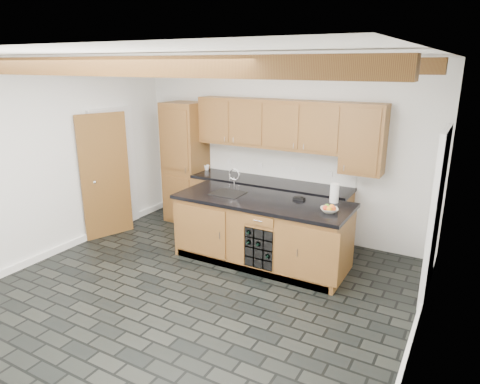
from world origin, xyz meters
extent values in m
plane|color=black|center=(0.00, 0.00, 0.00)|extent=(5.00, 5.00, 0.00)
plane|color=white|center=(0.00, 2.50, 1.40)|extent=(5.00, 0.00, 5.00)
plane|color=white|center=(-2.50, 0.00, 1.40)|extent=(0.00, 5.00, 5.00)
plane|color=white|center=(2.50, 0.00, 1.40)|extent=(0.00, 5.00, 5.00)
plane|color=white|center=(0.00, 0.00, 2.80)|extent=(5.00, 5.00, 0.00)
cube|color=#513515|center=(0.00, -1.20, 2.70)|extent=(4.90, 0.15, 0.15)
cube|color=#513515|center=(0.00, 0.60, 2.70)|extent=(4.90, 0.15, 0.15)
cube|color=white|center=(-2.48, 0.00, 0.05)|extent=(0.04, 5.00, 0.10)
cube|color=white|center=(2.48, 0.00, 0.05)|extent=(0.04, 5.00, 0.10)
cube|color=white|center=(-2.47, 1.30, 1.02)|extent=(0.06, 0.94, 2.04)
cube|color=brown|center=(-2.32, 0.95, 1.00)|extent=(0.31, 0.77, 2.00)
cube|color=white|center=(2.47, 1.50, 1.02)|extent=(0.06, 0.98, 2.04)
cube|color=black|center=(2.50, 1.50, 1.00)|extent=(0.02, 0.86, 1.96)
cube|color=brown|center=(-1.65, 2.20, 1.05)|extent=(0.65, 0.60, 2.10)
cube|color=brown|center=(-0.02, 2.20, 0.44)|extent=(2.60, 0.60, 0.88)
cube|color=black|center=(-0.02, 2.20, 0.91)|extent=(2.64, 0.62, 0.05)
cube|color=white|center=(-0.02, 2.49, 1.19)|extent=(2.60, 0.02, 0.52)
cube|color=brown|center=(-0.12, 2.33, 1.83)|extent=(2.40, 0.35, 0.75)
cube|color=brown|center=(1.38, 2.33, 1.70)|extent=(0.60, 0.35, 1.00)
cube|color=brown|center=(0.30, 1.30, 0.44)|extent=(2.40, 0.90, 0.88)
cube|color=black|center=(0.30, 1.30, 0.91)|extent=(2.46, 0.96, 0.05)
cube|color=brown|center=(-0.42, 0.84, 0.48)|extent=(0.80, 0.02, 0.70)
cube|color=brown|center=(1.25, 0.84, 0.48)|extent=(0.60, 0.02, 0.70)
cube|color=black|center=(0.48, 0.99, 0.40)|extent=(0.42, 0.30, 0.56)
cylinder|color=black|center=(0.34, 0.95, 0.47)|extent=(0.07, 0.26, 0.07)
cylinder|color=black|center=(0.34, 0.95, 0.61)|extent=(0.07, 0.26, 0.07)
cylinder|color=black|center=(0.48, 0.95, 0.47)|extent=(0.07, 0.26, 0.07)
cylinder|color=black|center=(0.62, 0.95, 0.33)|extent=(0.07, 0.26, 0.07)
cube|color=black|center=(-0.25, 1.30, 0.93)|extent=(0.45, 0.40, 0.02)
cylinder|color=silver|center=(-0.25, 1.48, 1.03)|extent=(0.02, 0.02, 0.20)
torus|color=silver|center=(-0.25, 1.48, 1.17)|extent=(0.18, 0.02, 0.18)
cylinder|color=silver|center=(-0.33, 1.48, 0.97)|extent=(0.02, 0.02, 0.08)
cylinder|color=silver|center=(-0.17, 1.48, 0.97)|extent=(0.02, 0.02, 0.08)
cube|color=black|center=(0.75, 1.52, 0.95)|extent=(0.16, 0.10, 0.03)
cylinder|color=black|center=(0.75, 1.52, 0.97)|extent=(0.10, 0.10, 0.01)
imported|color=beige|center=(1.28, 1.23, 0.96)|extent=(0.29, 0.29, 0.05)
sphere|color=#C9491A|center=(1.33, 1.23, 0.99)|extent=(0.07, 0.07, 0.07)
sphere|color=orange|center=(1.29, 1.28, 0.99)|extent=(0.07, 0.07, 0.07)
sphere|color=#589729|center=(1.24, 1.26, 0.99)|extent=(0.07, 0.07, 0.07)
sphere|color=red|center=(1.23, 1.20, 0.99)|extent=(0.07, 0.07, 0.07)
sphere|color=orange|center=(1.29, 1.18, 0.99)|extent=(0.07, 0.07, 0.07)
cylinder|color=white|center=(1.20, 1.65, 1.06)|extent=(0.12, 0.12, 0.26)
imported|color=white|center=(-1.30, 2.33, 0.98)|extent=(0.12, 0.12, 0.09)
camera|label=1|loc=(2.79, -3.75, 2.72)|focal=32.00mm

